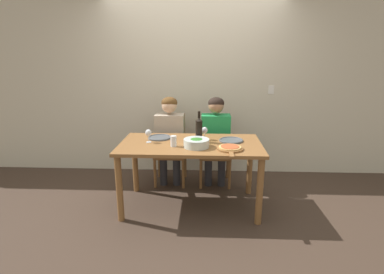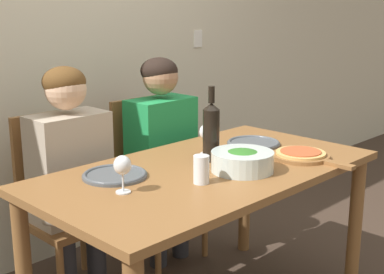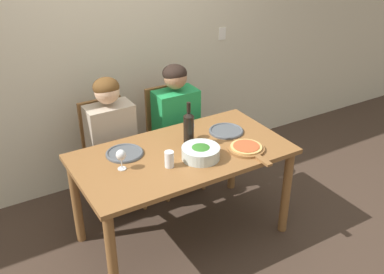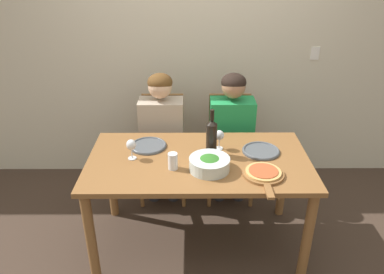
{
  "view_description": "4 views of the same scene",
  "coord_description": "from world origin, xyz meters",
  "px_view_note": "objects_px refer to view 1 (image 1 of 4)",
  "views": [
    {
      "loc": [
        0.16,
        -3.22,
        1.73
      ],
      "look_at": [
        0.02,
        0.01,
        0.84
      ],
      "focal_mm": 28.0,
      "sensor_mm": 36.0,
      "label": 1
    },
    {
      "loc": [
        -1.69,
        -1.57,
        1.49
      ],
      "look_at": [
        -0.11,
        -0.01,
        0.94
      ],
      "focal_mm": 50.0,
      "sensor_mm": 36.0,
      "label": 2
    },
    {
      "loc": [
        -1.41,
        -2.51,
        2.42
      ],
      "look_at": [
        0.11,
        0.04,
        0.85
      ],
      "focal_mm": 42.0,
      "sensor_mm": 36.0,
      "label": 3
    },
    {
      "loc": [
        -0.06,
        -2.32,
        2.12
      ],
      "look_at": [
        -0.05,
        0.15,
        0.87
      ],
      "focal_mm": 35.0,
      "sensor_mm": 36.0,
      "label": 4
    }
  ],
  "objects_px": {
    "dinner_plate_left": "(160,137)",
    "water_tumbler": "(174,141)",
    "chair_left": "(171,147)",
    "dinner_plate_right": "(231,140)",
    "person_man": "(216,134)",
    "wine_glass_left": "(148,133)",
    "chair_right": "(215,147)",
    "wine_bottle": "(199,129)",
    "broccoli_bowl": "(196,143)",
    "pizza_on_board": "(230,148)",
    "wine_glass_right": "(205,131)",
    "person_woman": "(170,133)"
  },
  "relations": [
    {
      "from": "person_woman",
      "to": "wine_bottle",
      "type": "bearing_deg",
      "value": -54.47
    },
    {
      "from": "person_man",
      "to": "dinner_plate_left",
      "type": "relative_size",
      "value": 4.35
    },
    {
      "from": "wine_bottle",
      "to": "pizza_on_board",
      "type": "relative_size",
      "value": 0.85
    },
    {
      "from": "dinner_plate_right",
      "to": "water_tumbler",
      "type": "relative_size",
      "value": 2.36
    },
    {
      "from": "chair_right",
      "to": "dinner_plate_right",
      "type": "xyz_separation_m",
      "value": [
        0.16,
        -0.64,
        0.29
      ]
    },
    {
      "from": "dinner_plate_left",
      "to": "chair_right",
      "type": "bearing_deg",
      "value": 39.26
    },
    {
      "from": "person_man",
      "to": "dinner_plate_right",
      "type": "xyz_separation_m",
      "value": [
        0.16,
        -0.52,
        0.06
      ]
    },
    {
      "from": "wine_glass_right",
      "to": "water_tumbler",
      "type": "bearing_deg",
      "value": -139.66
    },
    {
      "from": "wine_glass_right",
      "to": "dinner_plate_right",
      "type": "bearing_deg",
      "value": -9.39
    },
    {
      "from": "chair_right",
      "to": "chair_left",
      "type": "bearing_deg",
      "value": 180.0
    },
    {
      "from": "dinner_plate_left",
      "to": "water_tumbler",
      "type": "xyz_separation_m",
      "value": [
        0.2,
        -0.32,
        0.05
      ]
    },
    {
      "from": "chair_left",
      "to": "dinner_plate_right",
      "type": "bearing_deg",
      "value": -39.67
    },
    {
      "from": "pizza_on_board",
      "to": "water_tumbler",
      "type": "height_order",
      "value": "water_tumbler"
    },
    {
      "from": "dinner_plate_left",
      "to": "wine_glass_right",
      "type": "xyz_separation_m",
      "value": [
        0.53,
        -0.03,
        0.1
      ]
    },
    {
      "from": "person_woman",
      "to": "dinner_plate_left",
      "type": "height_order",
      "value": "person_woman"
    },
    {
      "from": "chair_right",
      "to": "pizza_on_board",
      "type": "relative_size",
      "value": 2.27
    },
    {
      "from": "chair_right",
      "to": "broccoli_bowl",
      "type": "xyz_separation_m",
      "value": [
        -0.23,
        -0.89,
        0.32
      ]
    },
    {
      "from": "chair_right",
      "to": "dinner_plate_right",
      "type": "height_order",
      "value": "chair_right"
    },
    {
      "from": "person_man",
      "to": "dinner_plate_right",
      "type": "relative_size",
      "value": 4.35
    },
    {
      "from": "chair_right",
      "to": "wine_bottle",
      "type": "relative_size",
      "value": 2.69
    },
    {
      "from": "broccoli_bowl",
      "to": "wine_bottle",
      "type": "bearing_deg",
      "value": 83.8
    },
    {
      "from": "dinner_plate_right",
      "to": "wine_glass_right",
      "type": "height_order",
      "value": "wine_glass_right"
    },
    {
      "from": "chair_right",
      "to": "water_tumbler",
      "type": "distance_m",
      "value": 1.05
    },
    {
      "from": "pizza_on_board",
      "to": "wine_glass_left",
      "type": "height_order",
      "value": "wine_glass_left"
    },
    {
      "from": "wine_bottle",
      "to": "dinner_plate_left",
      "type": "xyz_separation_m",
      "value": [
        -0.47,
        0.12,
        -0.13
      ]
    },
    {
      "from": "chair_left",
      "to": "wine_bottle",
      "type": "bearing_deg",
      "value": -59.38
    },
    {
      "from": "chair_right",
      "to": "dinner_plate_left",
      "type": "bearing_deg",
      "value": -140.74
    },
    {
      "from": "wine_bottle",
      "to": "chair_right",
      "type": "bearing_deg",
      "value": 72.84
    },
    {
      "from": "wine_bottle",
      "to": "wine_glass_right",
      "type": "distance_m",
      "value": 0.12
    },
    {
      "from": "chair_right",
      "to": "pizza_on_board",
      "type": "height_order",
      "value": "chair_right"
    },
    {
      "from": "chair_left",
      "to": "chair_right",
      "type": "bearing_deg",
      "value": 0.0
    },
    {
      "from": "broccoli_bowl",
      "to": "dinner_plate_right",
      "type": "bearing_deg",
      "value": 32.05
    },
    {
      "from": "person_man",
      "to": "pizza_on_board",
      "type": "height_order",
      "value": "person_man"
    },
    {
      "from": "person_man",
      "to": "dinner_plate_right",
      "type": "height_order",
      "value": "person_man"
    },
    {
      "from": "chair_left",
      "to": "wine_glass_right",
      "type": "height_order",
      "value": "chair_left"
    },
    {
      "from": "chair_right",
      "to": "wine_bottle",
      "type": "bearing_deg",
      "value": -107.16
    },
    {
      "from": "person_man",
      "to": "water_tumbler",
      "type": "height_order",
      "value": "person_man"
    },
    {
      "from": "dinner_plate_left",
      "to": "wine_glass_left",
      "type": "xyz_separation_m",
      "value": [
        -0.1,
        -0.18,
        0.1
      ]
    },
    {
      "from": "pizza_on_board",
      "to": "water_tumbler",
      "type": "distance_m",
      "value": 0.61
    },
    {
      "from": "chair_left",
      "to": "pizza_on_board",
      "type": "relative_size",
      "value": 2.27
    },
    {
      "from": "dinner_plate_right",
      "to": "wine_glass_left",
      "type": "xyz_separation_m",
      "value": [
        -0.94,
        -0.1,
        0.1
      ]
    },
    {
      "from": "person_man",
      "to": "wine_glass_right",
      "type": "xyz_separation_m",
      "value": [
        -0.15,
        -0.47,
        0.16
      ]
    },
    {
      "from": "pizza_on_board",
      "to": "wine_glass_right",
      "type": "relative_size",
      "value": 2.76
    },
    {
      "from": "chair_right",
      "to": "broccoli_bowl",
      "type": "bearing_deg",
      "value": -104.67
    },
    {
      "from": "chair_right",
      "to": "wine_glass_right",
      "type": "xyz_separation_m",
      "value": [
        -0.15,
        -0.59,
        0.38
      ]
    },
    {
      "from": "dinner_plate_left",
      "to": "water_tumbler",
      "type": "relative_size",
      "value": 2.36
    },
    {
      "from": "wine_bottle",
      "to": "broccoli_bowl",
      "type": "xyz_separation_m",
      "value": [
        -0.02,
        -0.21,
        -0.1
      ]
    },
    {
      "from": "wine_glass_right",
      "to": "chair_left",
      "type": "bearing_deg",
      "value": 128.25
    },
    {
      "from": "wine_bottle",
      "to": "water_tumbler",
      "type": "xyz_separation_m",
      "value": [
        -0.27,
        -0.19,
        -0.09
      ]
    },
    {
      "from": "chair_right",
      "to": "wine_bottle",
      "type": "height_order",
      "value": "wine_bottle"
    }
  ]
}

